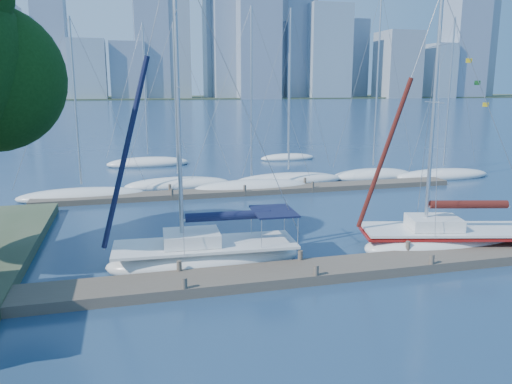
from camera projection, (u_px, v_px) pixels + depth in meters
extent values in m
plane|color=#18324D|center=(308.00, 277.00, 19.94)|extent=(700.00, 700.00, 0.00)
cube|color=brown|center=(308.00, 272.00, 19.90)|extent=(26.00, 2.00, 0.40)
cube|color=brown|center=(256.00, 191.00, 35.55)|extent=(30.00, 1.80, 0.36)
cube|color=#38472D|center=(136.00, 98.00, 322.98)|extent=(800.00, 100.00, 1.50)
ellipsoid|color=silver|center=(206.00, 260.00, 21.18)|extent=(8.35, 3.10, 1.44)
cube|color=silver|center=(205.00, 245.00, 21.04)|extent=(7.74, 2.86, 0.12)
cube|color=silver|center=(191.00, 238.00, 20.85)|extent=(2.39, 1.86, 0.53)
cylinder|color=silver|center=(178.00, 102.00, 19.62)|extent=(0.17, 0.17, 11.74)
cylinder|color=silver|center=(228.00, 218.00, 21.00)|extent=(3.90, 0.29, 0.10)
cylinder|color=black|center=(228.00, 216.00, 20.98)|extent=(3.60, 0.56, 0.39)
cube|color=black|center=(274.00, 211.00, 21.35)|extent=(1.84, 2.37, 0.08)
ellipsoid|color=silver|center=(444.00, 243.00, 23.43)|extent=(8.60, 4.58, 1.44)
cube|color=silver|center=(446.00, 229.00, 23.30)|extent=(7.96, 4.23, 0.11)
cube|color=silver|center=(434.00, 222.00, 23.22)|extent=(2.65, 2.25, 0.53)
cylinder|color=silver|center=(434.00, 114.00, 22.18)|extent=(0.17, 0.17, 10.56)
cylinder|color=silver|center=(469.00, 206.00, 23.08)|extent=(3.79, 1.03, 0.10)
cylinder|color=#40110D|center=(469.00, 204.00, 23.06)|extent=(3.56, 1.23, 0.38)
cube|color=maroon|center=(445.00, 233.00, 23.33)|extent=(8.15, 4.37, 0.10)
ellipsoid|color=silver|center=(82.00, 196.00, 33.61)|extent=(8.66, 3.47, 1.14)
cylinder|color=silver|center=(75.00, 103.00, 32.32)|extent=(0.12, 0.12, 10.75)
ellipsoid|color=silver|center=(178.00, 185.00, 37.50)|extent=(8.20, 3.79, 1.17)
cylinder|color=silver|center=(175.00, 100.00, 36.20)|extent=(0.13, 0.13, 10.84)
ellipsoid|color=silver|center=(252.00, 188.00, 36.34)|extent=(8.86, 3.44, 1.20)
cylinder|color=silver|center=(251.00, 94.00, 34.94)|extent=(0.13, 0.13, 11.72)
ellipsoid|color=silver|center=(288.00, 181.00, 39.09)|extent=(9.05, 5.39, 1.24)
cylinder|color=silver|center=(290.00, 91.00, 37.67)|extent=(0.13, 0.13, 11.96)
ellipsoid|color=silver|center=(373.00, 176.00, 41.21)|extent=(7.14, 2.73, 1.23)
cylinder|color=silver|center=(377.00, 81.00, 39.62)|extent=(0.13, 0.13, 13.51)
ellipsoid|color=silver|center=(443.00, 176.00, 41.33)|extent=(8.70, 4.77, 1.17)
cylinder|color=silver|center=(449.00, 93.00, 39.94)|extent=(0.13, 0.13, 11.71)
ellipsoid|color=silver|center=(148.00, 163.00, 47.80)|extent=(8.14, 4.26, 1.25)
cylinder|color=silver|center=(145.00, 90.00, 46.36)|extent=(0.14, 0.14, 12.02)
ellipsoid|color=silver|center=(288.00, 158.00, 51.78)|extent=(5.80, 2.10, 0.96)
cylinder|color=silver|center=(288.00, 103.00, 50.62)|extent=(0.10, 0.10, 9.85)
cube|color=slate|center=(2.00, 54.00, 269.95)|extent=(20.14, 17.63, 49.72)
cube|color=gray|center=(52.00, 66.00, 297.27)|extent=(16.10, 17.61, 39.00)
cube|color=gray|center=(88.00, 70.00, 279.97)|extent=(19.80, 19.81, 33.09)
cube|color=slate|center=(128.00, 71.00, 287.05)|extent=(19.59, 16.86, 32.31)
cube|color=gray|center=(170.00, 20.00, 289.95)|extent=(20.84, 14.99, 90.25)
cube|color=gray|center=(218.00, 45.00, 314.30)|extent=(16.90, 17.46, 66.52)
cube|color=slate|center=(258.00, 32.00, 292.99)|extent=(24.76, 18.95, 78.12)
cube|color=gray|center=(282.00, 61.00, 316.65)|extent=(15.21, 17.11, 46.41)
cube|color=gray|center=(327.00, 52.00, 307.29)|extent=(25.75, 18.80, 56.21)
cube|color=slate|center=(353.00, 59.00, 343.75)|extent=(15.72, 17.52, 51.77)
cube|color=gray|center=(398.00, 65.00, 320.02)|extent=(23.34, 23.94, 41.63)
cube|color=gray|center=(439.00, 71.00, 328.31)|extent=(14.36, 21.38, 34.64)
cube|color=slate|center=(464.00, 32.00, 330.75)|extent=(23.49, 23.60, 86.06)
cube|color=gray|center=(479.00, 42.00, 356.65)|extent=(17.12, 17.08, 77.90)
cube|color=slate|center=(150.00, 14.00, 287.00)|extent=(19.29, 18.00, 96.69)
cube|color=slate|center=(227.00, 20.00, 298.41)|extent=(17.56, 18.00, 93.03)
cube|color=slate|center=(298.00, 25.00, 309.83)|extent=(18.91, 18.00, 89.40)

